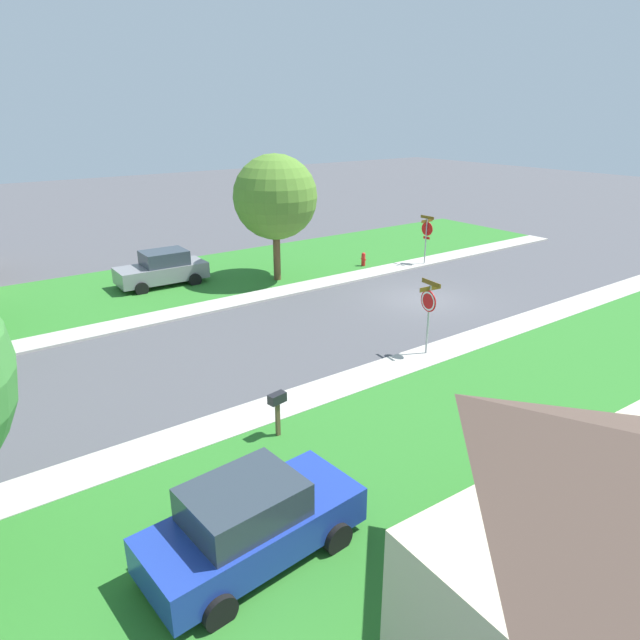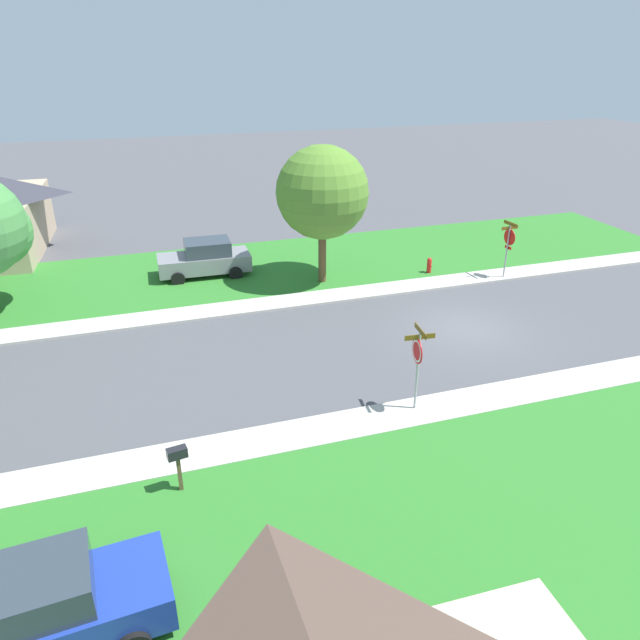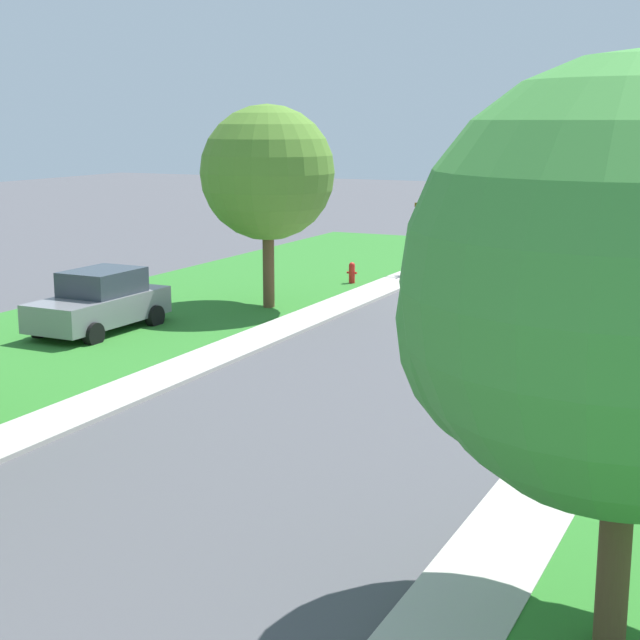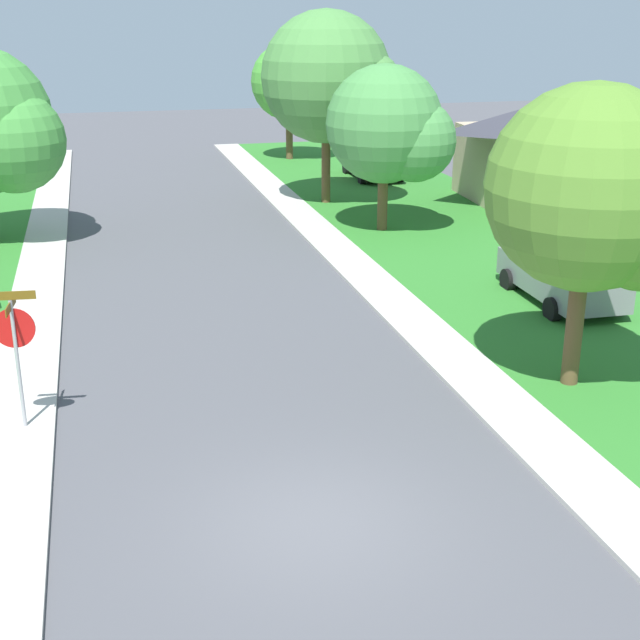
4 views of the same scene
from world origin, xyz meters
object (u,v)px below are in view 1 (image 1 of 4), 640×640
Objects in this scene: tree_across_left at (276,199)px; fire_hydrant at (363,259)px; stop_sign_far_corner at (429,305)px; mailbox at (277,404)px; stop_sign_near_corner at (427,232)px; car_grey_across_road at (162,269)px; car_blue_behind_trees at (251,522)px.

fire_hydrant is at bearing -98.24° from tree_across_left.
stop_sign_far_corner reaches higher than fire_hydrant.
stop_sign_far_corner is 0.44× the size of tree_across_left.
mailbox is (-12.00, 13.07, 0.57)m from fire_hydrant.
stop_sign_near_corner is 12.70m from stop_sign_far_corner.
stop_sign_far_corner is at bearing -162.38° from car_grey_across_road.
stop_sign_far_corner is 0.64× the size of car_grey_across_road.
fire_hydrant is (15.40, -15.78, -0.44)m from car_blue_behind_trees.
stop_sign_far_corner is 3.34× the size of fire_hydrant.
stop_sign_near_corner reaches higher than fire_hydrant.
stop_sign_far_corner reaches higher than car_grey_across_road.
mailbox is at bearing 101.74° from stop_sign_far_corner.
stop_sign_far_corner is 11.52m from tree_across_left.
mailbox is at bearing 132.56° from fire_hydrant.
car_blue_behind_trees is at bearing 134.30° from fire_hydrant.
car_blue_behind_trees is at bearing 146.59° from tree_across_left.
tree_across_left is 15.33m from mailbox.
tree_across_left is at bearing 81.76° from fire_hydrant.
car_blue_behind_trees is 0.70× the size of tree_across_left.
mailbox is at bearing -38.55° from car_blue_behind_trees.
tree_across_left is at bearing -33.41° from car_blue_behind_trees.
tree_across_left reaches higher than car_blue_behind_trees.
stop_sign_near_corner reaches higher than car_grey_across_road.
car_blue_behind_trees reaches higher than mailbox.
stop_sign_near_corner is 0.64× the size of car_grey_across_road.
stop_sign_far_corner is at bearing -78.26° from mailbox.
fire_hydrant is 0.63× the size of mailbox.
tree_across_left reaches higher than stop_sign_near_corner.
fire_hydrant is at bearing -106.62° from car_grey_across_road.
car_grey_across_road is (4.76, 13.43, -1.00)m from stop_sign_near_corner.
fire_hydrant is 17.76m from mailbox.
tree_across_left is at bearing -114.23° from car_grey_across_road.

